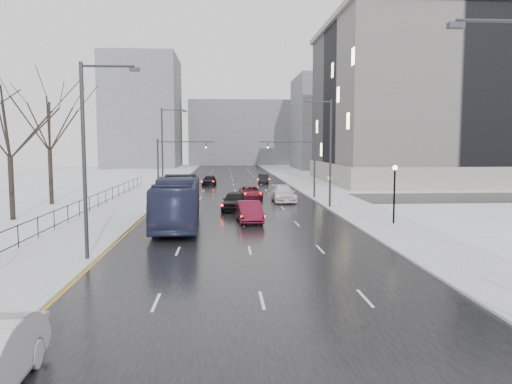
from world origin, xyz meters
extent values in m
cube|color=black|center=(0.00, 60.00, 0.02)|extent=(16.00, 150.00, 0.04)
cube|color=black|center=(0.00, 48.00, 0.02)|extent=(130.00, 10.00, 0.04)
cube|color=silver|center=(-10.50, 60.00, 0.08)|extent=(5.00, 150.00, 0.16)
cube|color=silver|center=(10.50, 60.00, 0.08)|extent=(5.00, 150.00, 0.16)
cube|color=white|center=(-20.00, 60.00, 0.06)|extent=(14.00, 150.00, 0.12)
cube|color=black|center=(-13.00, 30.00, 1.41)|extent=(0.04, 70.00, 0.05)
cube|color=black|center=(-13.00, 30.00, 0.41)|extent=(0.04, 70.00, 0.05)
cylinder|color=black|center=(-13.00, 30.00, 0.81)|extent=(0.06, 0.06, 1.30)
cylinder|color=#2D2D33|center=(7.10, 10.00, 9.80)|extent=(2.60, 0.12, 0.12)
cube|color=#2D2D33|center=(5.80, 10.00, 9.65)|extent=(0.50, 0.25, 0.18)
cylinder|color=#2D2D33|center=(8.40, 40.00, 5.00)|extent=(0.20, 0.20, 10.00)
cylinder|color=#2D2D33|center=(7.10, 40.00, 9.80)|extent=(2.60, 0.12, 0.12)
cube|color=#2D2D33|center=(5.80, 40.00, 9.65)|extent=(0.50, 0.25, 0.18)
cylinder|color=#2D2D33|center=(-8.40, 20.00, 5.00)|extent=(0.20, 0.20, 10.00)
cylinder|color=#2D2D33|center=(-7.10, 20.00, 9.80)|extent=(2.60, 0.12, 0.12)
cube|color=#2D2D33|center=(-5.80, 20.00, 9.65)|extent=(0.50, 0.25, 0.18)
cylinder|color=#2D2D33|center=(-8.40, 52.00, 5.00)|extent=(0.20, 0.20, 10.00)
cylinder|color=#2D2D33|center=(-7.10, 52.00, 9.80)|extent=(2.60, 0.12, 0.12)
cube|color=#2D2D33|center=(-5.80, 52.00, 9.65)|extent=(0.50, 0.25, 0.18)
cylinder|color=black|center=(11.00, 30.00, 2.16)|extent=(0.14, 0.14, 4.00)
sphere|color=#FFE5B2|center=(11.00, 30.00, 4.26)|extent=(0.36, 0.36, 0.36)
cylinder|color=#2D2D33|center=(8.40, 48.00, 3.25)|extent=(0.20, 0.20, 6.50)
cylinder|color=#2D2D33|center=(5.40, 48.00, 6.20)|extent=(6.00, 0.12, 0.12)
imported|color=#2D2D33|center=(3.30, 48.00, 5.60)|extent=(0.15, 0.18, 0.90)
sphere|color=#19FF33|center=(3.30, 47.85, 5.60)|extent=(0.16, 0.16, 0.16)
cylinder|color=#2D2D33|center=(-8.40, 48.00, 3.25)|extent=(0.20, 0.20, 6.50)
cylinder|color=#2D2D33|center=(-5.40, 48.00, 6.20)|extent=(6.00, 0.12, 0.12)
imported|color=#2D2D33|center=(-3.30, 48.00, 5.60)|extent=(0.15, 0.18, 0.90)
sphere|color=#19FF33|center=(-3.30, 47.85, 5.60)|extent=(0.16, 0.16, 0.16)
cylinder|color=#2D2D33|center=(9.20, 44.00, 1.41)|extent=(0.06, 0.06, 2.50)
cylinder|color=white|center=(9.20, 44.00, 2.56)|extent=(0.60, 0.03, 0.60)
torus|color=#B20C0C|center=(9.20, 44.00, 2.56)|extent=(0.58, 0.06, 0.58)
cube|color=gray|center=(35.00, 72.00, 12.00)|extent=(40.00, 30.00, 24.00)
cube|color=gray|center=(35.00, 72.00, 24.40)|extent=(41.00, 31.00, 0.80)
cube|color=gray|center=(35.00, 72.00, 1.50)|extent=(40.60, 30.60, 3.00)
cube|color=slate|center=(28.00, 115.00, 11.00)|extent=(24.00, 20.00, 22.00)
cube|color=slate|center=(-22.00, 125.00, 14.00)|extent=(18.00, 22.00, 28.00)
cube|color=slate|center=(4.00, 140.00, 9.00)|extent=(30.00, 18.00, 18.00)
imported|color=#252A48|center=(-4.80, 30.74, 1.82)|extent=(3.43, 12.86, 3.55)
imported|color=black|center=(-0.50, 38.88, 0.90)|extent=(2.63, 5.23, 1.71)
imported|color=maroon|center=(0.50, 32.15, 0.84)|extent=(2.02, 4.95, 1.60)
imported|color=maroon|center=(1.46, 48.24, 0.72)|extent=(2.59, 5.02, 1.35)
imported|color=silver|center=(4.71, 45.43, 0.84)|extent=(2.31, 5.55, 1.60)
imported|color=black|center=(-3.50, 65.65, 0.79)|extent=(2.18, 4.56, 1.50)
imported|color=black|center=(4.50, 69.19, 0.73)|extent=(1.61, 4.25, 1.38)
camera|label=1|loc=(-1.42, -5.46, 5.99)|focal=35.00mm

